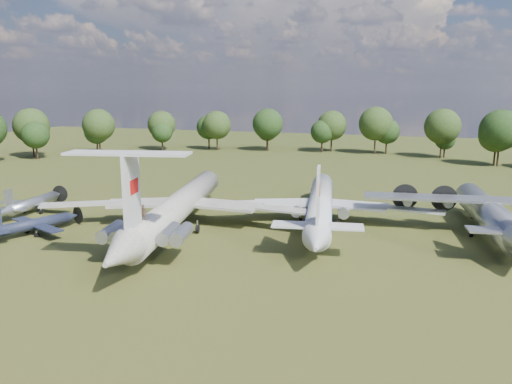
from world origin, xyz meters
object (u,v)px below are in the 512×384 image
(small_prop_west, at_px, (33,227))
(small_prop_northwest, at_px, (33,206))
(tu104_jet, at_px, (320,209))
(il62_airliner, at_px, (179,211))
(an12_transport, at_px, (489,218))
(person_on_il62, at_px, (143,212))

(small_prop_west, bearing_deg, small_prop_northwest, 153.94)
(tu104_jet, bearing_deg, il62_airliner, -164.62)
(an12_transport, distance_m, small_prop_west, 62.00)
(il62_airliner, xyz_separation_m, tu104_jet, (18.53, 8.69, -0.27))
(an12_transport, bearing_deg, il62_airliner, -173.88)
(tu104_jet, relative_size, small_prop_northwest, 2.77)
(il62_airliner, bearing_deg, small_prop_west, -164.39)
(small_prop_northwest, height_order, person_on_il62, person_on_il62)
(tu104_jet, xyz_separation_m, small_prop_west, (-36.13, -17.69, -1.22))
(il62_airliner, distance_m, an12_transport, 42.58)
(small_prop_west, height_order, person_on_il62, person_on_il62)
(person_on_il62, bearing_deg, small_prop_northwest, -28.79)
(il62_airliner, height_order, person_on_il62, person_on_il62)
(small_prop_west, bearing_deg, tu104_jet, 48.02)
(an12_transport, relative_size, small_prop_northwest, 2.21)
(tu104_jet, height_order, person_on_il62, person_on_il62)
(small_prop_northwest, distance_m, person_on_il62, 33.29)
(il62_airliner, relative_size, tu104_jet, 1.14)
(person_on_il62, bearing_deg, small_prop_west, -16.08)
(small_prop_west, bearing_deg, an12_transport, 39.83)
(tu104_jet, bearing_deg, small_prop_northwest, -179.72)
(person_on_il62, bearing_deg, an12_transport, -149.27)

